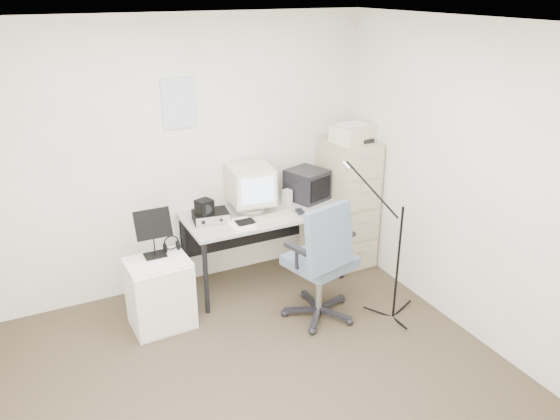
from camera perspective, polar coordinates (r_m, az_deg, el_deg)
name	(u,v)px	position (r m, az deg, el deg)	size (l,w,h in m)	color
floor	(270,390)	(4.16, -1.03, -18.27)	(3.60, 3.60, 0.01)	#30291F
ceiling	(267,26)	(3.15, -1.36, 18.67)	(3.60, 3.60, 0.01)	white
wall_back	(184,158)	(5.05, -9.97, 5.41)	(3.60, 0.02, 2.50)	silver
wall_right	(480,189)	(4.48, 20.16, 2.08)	(0.02, 3.60, 2.50)	silver
wall_calendar	(179,103)	(4.91, -10.55, 10.92)	(0.30, 0.02, 0.44)	white
filing_cabinet	(347,202)	(5.61, 7.04, 0.84)	(0.40, 0.60, 1.30)	#9C916F
printer	(354,133)	(5.34, 7.69, 7.94)	(0.41, 0.28, 0.16)	beige
desk	(264,247)	(5.28, -1.64, -3.84)	(1.50, 0.70, 0.73)	#9F9E94
crt_monitor	(251,188)	(5.10, -3.09, 2.28)	(0.39, 0.41, 0.43)	beige
crt_tv	(307,185)	(5.38, 2.82, 2.66)	(0.33, 0.35, 0.30)	black
desk_speaker	(287,197)	(5.29, 0.74, 1.40)	(0.07, 0.07, 0.14)	beige
keyboard	(271,218)	(4.95, -0.93, -0.87)	(0.42, 0.15, 0.02)	beige
mouse	(300,212)	(5.09, 2.10, -0.17)	(0.06, 0.10, 0.03)	black
radio_receiver	(211,216)	(4.95, -7.26, -0.64)	(0.31, 0.22, 0.09)	black
radio_speaker	(204,207)	(4.87, -7.91, 0.31)	(0.13, 0.12, 0.13)	black
papers	(241,224)	(4.85, -4.07, -1.49)	(0.20, 0.28, 0.02)	white
pc_tower	(321,248)	(5.58, 4.34, -3.98)	(0.21, 0.47, 0.44)	beige
office_chair	(320,259)	(4.64, 4.20, -5.10)	(0.65, 0.65, 1.12)	#42556E
side_cart	(160,293)	(4.73, -12.42, -8.52)	(0.50, 0.40, 0.62)	white
music_stand	(153,232)	(4.57, -13.13, -2.30)	(0.29, 0.16, 0.43)	black
headphones	(172,246)	(4.71, -11.27, -3.66)	(0.15, 0.15, 0.03)	black
mic_stand	(399,247)	(4.67, 12.37, -3.77)	(0.02, 0.02, 1.37)	black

